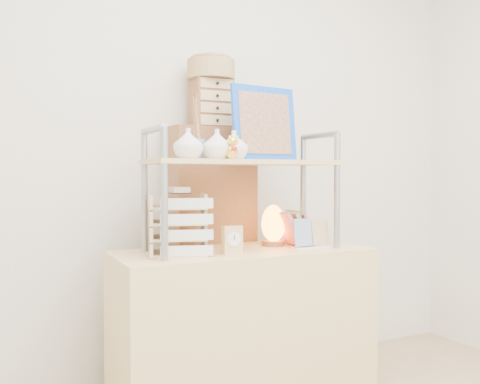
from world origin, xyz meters
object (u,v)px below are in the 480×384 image
object	(u,v)px
cabinet	(210,255)
letter_tray	(179,227)
desk	(243,329)
salt_lamp	(273,225)

from	to	relation	value
cabinet	letter_tray	world-z (taller)	cabinet
desk	cabinet	bearing A→B (deg)	92.09
desk	letter_tray	xyz separation A→B (m)	(-0.32, -0.01, 0.49)
letter_tray	salt_lamp	xyz separation A→B (m)	(0.52, 0.07, -0.02)
cabinet	letter_tray	distance (m)	0.52
desk	salt_lamp	distance (m)	0.52
desk	letter_tray	world-z (taller)	letter_tray
letter_tray	salt_lamp	world-z (taller)	letter_tray
letter_tray	salt_lamp	distance (m)	0.52
desk	cabinet	size ratio (longest dim) A/B	0.89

